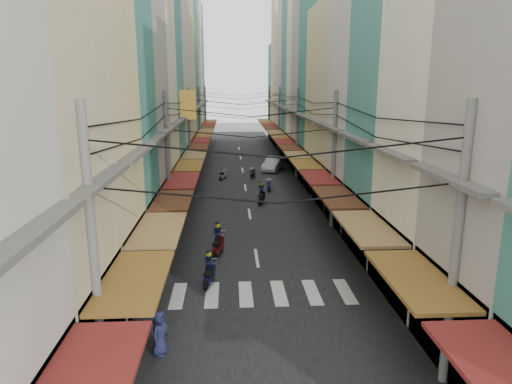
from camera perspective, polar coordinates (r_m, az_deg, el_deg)
name	(u,v)px	position (r m, az deg, el deg)	size (l,w,h in m)	color
ground	(254,245)	(25.02, -0.19, -6.59)	(160.00, 160.00, 0.00)	slate
road	(243,174)	(44.33, -1.62, 2.27)	(10.00, 80.00, 0.02)	black
sidewalk_left	(176,175)	(44.61, -10.00, 2.17)	(3.00, 80.00, 0.06)	gray
sidewalk_right	(309,173)	(44.99, 6.69, 2.37)	(3.00, 80.00, 0.06)	gray
crosswalk	(262,293)	(19.49, 0.81, -12.55)	(7.55, 2.40, 0.01)	silver
building_row_left	(149,69)	(40.61, -13.19, 14.78)	(7.80, 67.67, 23.70)	beige
building_row_right	(336,73)	(40.99, 9.94, 14.39)	(7.80, 68.98, 22.59)	#3B8172
utility_poles	(244,108)	(38.57, -1.46, 10.46)	(10.20, 66.13, 8.20)	slate
white_car	(274,171)	(46.14, 2.25, 2.69)	(4.96, 1.95, 1.75)	silver
bicycle	(377,233)	(27.90, 14.83, -4.92)	(0.65, 1.74, 1.20)	black
moving_scooters	(241,209)	(30.09, -1.92, -2.16)	(4.53, 24.82, 1.77)	black
parked_scooters	(344,267)	(21.32, 10.89, -9.14)	(13.21, 14.55, 0.95)	black
pedestrians	(181,214)	(27.36, -9.34, -2.78)	(14.07, 20.41, 2.14)	black
market_umbrella	(436,245)	(19.40, 21.54, -6.24)	(2.52, 2.52, 2.66)	#B2B2B7
traffic_sign	(366,222)	(23.22, 13.58, -3.65)	(0.10, 0.58, 2.64)	slate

